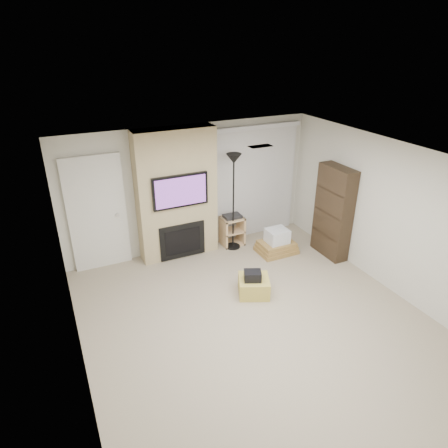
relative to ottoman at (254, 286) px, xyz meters
name	(u,v)px	position (x,y,z in m)	size (l,w,h in m)	color
floor	(257,323)	(-0.32, -0.69, -0.15)	(5.00, 5.50, 0.00)	tan
ceiling	(265,164)	(-0.32, -0.69, 2.35)	(5.00, 5.50, 0.00)	white
wall_back	(190,189)	(-0.32, 2.06, 1.10)	(5.00, 2.50, 0.00)	beige
wall_front	(427,399)	(-0.32, -3.44, 1.10)	(5.00, 2.50, 0.00)	beige
wall_left	(71,297)	(-2.82, -0.69, 1.10)	(5.50, 2.50, 0.00)	beige
wall_right	(394,219)	(2.18, -0.69, 1.10)	(5.50, 2.50, 0.00)	beige
hvac_vent	(260,146)	(0.08, 0.11, 2.35)	(0.35, 0.18, 0.01)	silver
ottoman	(254,286)	(0.00, 0.00, 0.00)	(0.50, 0.50, 0.30)	gold
black_bag	(253,276)	(-0.04, -0.02, 0.23)	(0.28, 0.22, 0.16)	black
fireplace_wall	(177,196)	(-0.67, 1.85, 1.09)	(1.50, 0.47, 2.50)	tan
entry_door	(97,214)	(-2.12, 2.02, 0.90)	(1.02, 0.11, 2.14)	silver
vertical_blinds	(254,178)	(1.08, 2.00, 1.12)	(1.98, 0.10, 2.37)	silver
floor_lamp	(234,175)	(0.41, 1.61, 1.40)	(0.29, 0.29, 1.97)	black
av_stand	(232,229)	(0.46, 1.76, 0.20)	(0.45, 0.38, 0.66)	#DCB37E
box_stack	(277,244)	(1.11, 1.06, 0.04)	(0.75, 0.57, 0.50)	olive
bookshelf	(333,212)	(2.02, 0.57, 0.75)	(0.30, 0.80, 1.80)	black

